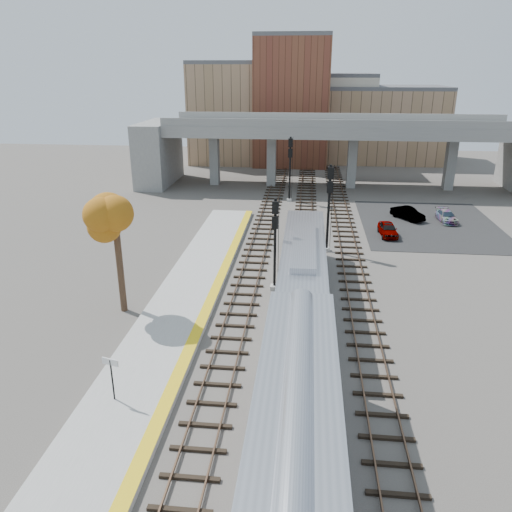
% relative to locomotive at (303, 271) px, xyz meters
% --- Properties ---
extents(ground, '(160.00, 160.00, 0.00)m').
position_rel_locomotive_xyz_m(ground, '(-1.00, -8.17, -2.28)').
color(ground, '#47423D').
rests_on(ground, ground).
extents(platform, '(4.50, 60.00, 0.35)m').
position_rel_locomotive_xyz_m(platform, '(-8.25, -8.17, -2.10)').
color(platform, '#9E9E99').
rests_on(platform, ground).
extents(yellow_strip, '(0.70, 60.00, 0.01)m').
position_rel_locomotive_xyz_m(yellow_strip, '(-6.35, -8.17, -1.92)').
color(yellow_strip, yellow).
rests_on(yellow_strip, platform).
extents(tracks, '(10.70, 95.00, 0.25)m').
position_rel_locomotive_xyz_m(tracks, '(-0.07, 4.33, -2.20)').
color(tracks, black).
rests_on(tracks, ground).
extents(overpass, '(54.00, 12.00, 9.50)m').
position_rel_locomotive_xyz_m(overpass, '(3.92, 36.83, 3.53)').
color(overpass, slate).
rests_on(overpass, ground).
extents(buildings_far, '(43.00, 21.00, 20.60)m').
position_rel_locomotive_xyz_m(buildings_far, '(0.26, 58.40, 5.60)').
color(buildings_far, '#9A7859').
rests_on(buildings_far, ground).
extents(parking_lot, '(14.00, 18.00, 0.04)m').
position_rel_locomotive_xyz_m(parking_lot, '(13.00, 19.83, -2.26)').
color(parking_lot, black).
rests_on(parking_lot, ground).
extents(locomotive, '(3.02, 19.05, 4.10)m').
position_rel_locomotive_xyz_m(locomotive, '(0.00, 0.00, 0.00)').
color(locomotive, '#A8AAB2').
rests_on(locomotive, ground).
extents(signal_mast_near, '(0.60, 0.64, 6.94)m').
position_rel_locomotive_xyz_m(signal_mast_near, '(-2.10, 1.64, 1.14)').
color(signal_mast_near, '#9E9E99').
rests_on(signal_mast_near, ground).
extents(signal_mast_mid, '(0.60, 0.64, 7.79)m').
position_rel_locomotive_xyz_m(signal_mast_mid, '(2.00, 10.41, 1.72)').
color(signal_mast_mid, '#9E9E99').
rests_on(signal_mast_mid, ground).
extents(signal_mast_far, '(0.60, 0.64, 7.83)m').
position_rel_locomotive_xyz_m(signal_mast_far, '(-2.10, 28.09, 1.75)').
color(signal_mast_far, '#9E9E99').
rests_on(signal_mast_far, ground).
extents(station_sign, '(0.88, 0.29, 2.27)m').
position_rel_locomotive_xyz_m(station_sign, '(-8.91, -12.78, -0.30)').
color(station_sign, black).
rests_on(station_sign, platform).
extents(tree, '(3.60, 3.60, 8.86)m').
position_rel_locomotive_xyz_m(tree, '(-12.04, -2.85, 4.30)').
color(tree, '#382619').
rests_on(tree, ground).
extents(car_a, '(1.76, 3.95, 1.32)m').
position_rel_locomotive_xyz_m(car_a, '(8.07, 15.38, -1.58)').
color(car_a, '#99999E').
rests_on(car_a, parking_lot).
extents(car_b, '(3.49, 4.07, 1.32)m').
position_rel_locomotive_xyz_m(car_b, '(11.02, 21.37, -1.58)').
color(car_b, '#99999E').
rests_on(car_b, parking_lot).
extents(car_c, '(1.84, 4.05, 1.15)m').
position_rel_locomotive_xyz_m(car_c, '(15.02, 20.97, -1.66)').
color(car_c, '#99999E').
rests_on(car_c, parking_lot).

